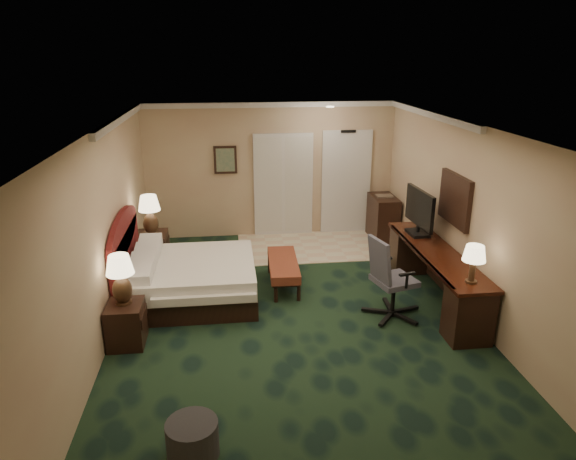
{
  "coord_description": "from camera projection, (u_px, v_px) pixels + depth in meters",
  "views": [
    {
      "loc": [
        -0.88,
        -6.36,
        3.62
      ],
      "look_at": [
        -0.03,
        0.6,
        1.17
      ],
      "focal_mm": 32.0,
      "sensor_mm": 36.0,
      "label": 1
    }
  ],
  "objects": [
    {
      "name": "floor",
      "position": [
        295.0,
        322.0,
        7.26
      ],
      "size": [
        5.0,
        7.5,
        0.0
      ],
      "primitive_type": "cube",
      "color": "black",
      "rests_on": "ground"
    },
    {
      "name": "ceiling",
      "position": [
        296.0,
        130.0,
        6.37
      ],
      "size": [
        5.0,
        7.5,
        0.0
      ],
      "primitive_type": "cube",
      "color": "white",
      "rests_on": "wall_back"
    },
    {
      "name": "wall_back",
      "position": [
        271.0,
        171.0,
        10.33
      ],
      "size": [
        5.0,
        0.0,
        2.7
      ],
      "primitive_type": "cube",
      "color": "tan",
      "rests_on": "ground"
    },
    {
      "name": "wall_front",
      "position": [
        375.0,
        425.0,
        3.3
      ],
      "size": [
        5.0,
        0.0,
        2.7
      ],
      "primitive_type": "cube",
      "color": "tan",
      "rests_on": "ground"
    },
    {
      "name": "wall_left",
      "position": [
        102.0,
        240.0,
        6.53
      ],
      "size": [
        0.0,
        7.5,
        2.7
      ],
      "primitive_type": "cube",
      "color": "tan",
      "rests_on": "ground"
    },
    {
      "name": "wall_right",
      "position": [
        475.0,
        225.0,
        7.1
      ],
      "size": [
        0.0,
        7.5,
        2.7
      ],
      "primitive_type": "cube",
      "color": "tan",
      "rests_on": "ground"
    },
    {
      "name": "crown_molding",
      "position": [
        296.0,
        134.0,
        6.38
      ],
      "size": [
        5.0,
        7.5,
        0.1
      ],
      "primitive_type": null,
      "color": "silver",
      "rests_on": "wall_back"
    },
    {
      "name": "tile_patch",
      "position": [
        321.0,
        246.0,
        10.07
      ],
      "size": [
        3.2,
        1.7,
        0.01
      ],
      "primitive_type": "cube",
      "color": "beige",
      "rests_on": "ground"
    },
    {
      "name": "headboard",
      "position": [
        126.0,
        257.0,
        7.68
      ],
      "size": [
        0.12,
        2.0,
        1.4
      ],
      "primitive_type": null,
      "color": "#53140A",
      "rests_on": "ground"
    },
    {
      "name": "entry_door",
      "position": [
        346.0,
        183.0,
        10.57
      ],
      "size": [
        1.02,
        0.06,
        2.18
      ],
      "primitive_type": "cube",
      "color": "silver",
      "rests_on": "ground"
    },
    {
      "name": "closet_doors",
      "position": [
        283.0,
        185.0,
        10.42
      ],
      "size": [
        1.2,
        0.06,
        2.1
      ],
      "primitive_type": "cube",
      "color": "#BCBCBC",
      "rests_on": "ground"
    },
    {
      "name": "wall_art",
      "position": [
        225.0,
        160.0,
        10.1
      ],
      "size": [
        0.45,
        0.06,
        0.55
      ],
      "primitive_type": "cube",
      "color": "#496C58",
      "rests_on": "wall_back"
    },
    {
      "name": "wall_mirror",
      "position": [
        455.0,
        199.0,
        7.59
      ],
      "size": [
        0.05,
        0.95,
        0.75
      ],
      "primitive_type": "cube",
      "color": "white",
      "rests_on": "wall_right"
    },
    {
      "name": "bed",
      "position": [
        193.0,
        280.0,
        7.88
      ],
      "size": [
        1.88,
        1.75,
        0.6
      ],
      "primitive_type": "cube",
      "color": "white",
      "rests_on": "ground"
    },
    {
      "name": "nightstand_near",
      "position": [
        126.0,
        324.0,
        6.63
      ],
      "size": [
        0.45,
        0.52,
        0.57
      ],
      "primitive_type": "cube",
      "color": "black",
      "rests_on": "ground"
    },
    {
      "name": "nightstand_far",
      "position": [
        153.0,
        251.0,
        8.95
      ],
      "size": [
        0.52,
        0.59,
        0.65
      ],
      "primitive_type": "cube",
      "color": "black",
      "rests_on": "ground"
    },
    {
      "name": "lamp_near",
      "position": [
        121.0,
        280.0,
        6.47
      ],
      "size": [
        0.38,
        0.38,
        0.66
      ],
      "primitive_type": null,
      "rotation": [
        0.0,
        0.0,
        -0.09
      ],
      "color": "#312012",
      "rests_on": "nightstand_near"
    },
    {
      "name": "lamp_far",
      "position": [
        150.0,
        215.0,
        8.69
      ],
      "size": [
        0.44,
        0.44,
        0.69
      ],
      "primitive_type": null,
      "rotation": [
        0.0,
        0.0,
        0.21
      ],
      "color": "#312012",
      "rests_on": "nightstand_far"
    },
    {
      "name": "bed_bench",
      "position": [
        283.0,
        273.0,
        8.31
      ],
      "size": [
        0.5,
        1.32,
        0.44
      ],
      "primitive_type": "cube",
      "rotation": [
        0.0,
        0.0,
        -0.04
      ],
      "color": "brown",
      "rests_on": "ground"
    },
    {
      "name": "ottoman",
      "position": [
        193.0,
        439.0,
        4.82
      ],
      "size": [
        0.66,
        0.66,
        0.35
      ],
      "primitive_type": "cylinder",
      "rotation": [
        0.0,
        0.0,
        0.42
      ],
      "color": "#2F2F33",
      "rests_on": "ground"
    },
    {
      "name": "desk",
      "position": [
        434.0,
        276.0,
        7.76
      ],
      "size": [
        0.6,
        2.8,
        0.81
      ],
      "primitive_type": "cube",
      "color": "black",
      "rests_on": "ground"
    },
    {
      "name": "tv",
      "position": [
        419.0,
        213.0,
        8.21
      ],
      "size": [
        0.13,
        0.96,
        0.74
      ],
      "primitive_type": "cube",
      "rotation": [
        0.0,
        0.0,
        0.06
      ],
      "color": "black",
      "rests_on": "desk"
    },
    {
      "name": "desk_lamp",
      "position": [
        473.0,
        264.0,
        6.52
      ],
      "size": [
        0.31,
        0.31,
        0.52
      ],
      "primitive_type": null,
      "rotation": [
        0.0,
        0.0,
        0.04
      ],
      "color": "#312012",
      "rests_on": "desk"
    },
    {
      "name": "desk_chair",
      "position": [
        395.0,
        277.0,
        7.24
      ],
      "size": [
        0.86,
        0.82,
        1.21
      ],
      "primitive_type": null,
      "rotation": [
        0.0,
        0.0,
        0.26
      ],
      "color": "#4D4D5A",
      "rests_on": "ground"
    },
    {
      "name": "minibar",
      "position": [
        383.0,
        218.0,
        10.36
      ],
      "size": [
        0.46,
        0.84,
        0.88
      ],
      "primitive_type": "cube",
      "color": "black",
      "rests_on": "ground"
    }
  ]
}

